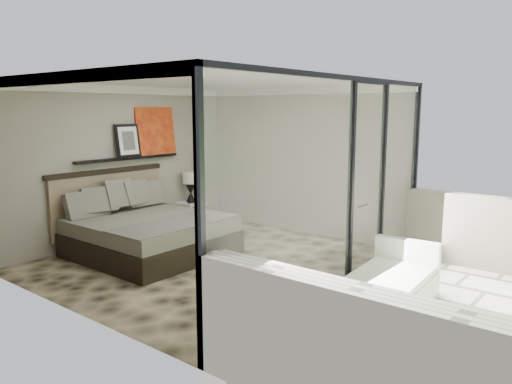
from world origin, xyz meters
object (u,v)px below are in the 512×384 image
Objects in this scene: lounger at (386,289)px; bed at (146,231)px; table_lamp at (190,183)px; nightstand at (191,216)px.

bed is at bearing -178.73° from lounger.
table_lamp is 5.17m from lounger.
bed reaches higher than table_lamp.
table_lamp is (-0.84, 1.82, 0.53)m from bed.
lounger is (4.09, 0.40, -0.16)m from bed.
table_lamp is (-0.02, 0.03, 0.67)m from nightstand.
table_lamp is at bearing 146.82° from nightstand.
lounger is at bearing 6.75° from nightstand.
bed is at bearing -65.39° from table_lamp.
table_lamp is at bearing 114.61° from bed.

